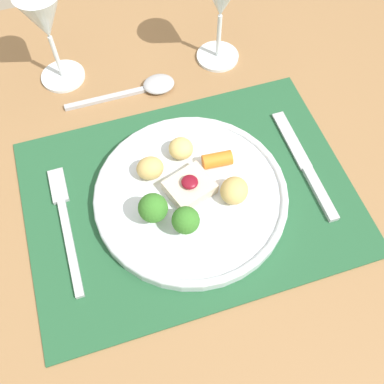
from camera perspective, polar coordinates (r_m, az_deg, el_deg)
ground_plane at (r=1.39m, az=-0.15°, el=-15.95°), size 8.00×8.00×0.00m
dining_table at (r=0.77m, az=-0.26°, el=-3.75°), size 1.38×1.07×0.74m
placemat at (r=0.69m, az=-0.28°, el=-0.56°), size 0.50×0.36×0.00m
dinner_plate at (r=0.67m, az=-0.13°, el=-0.24°), size 0.29×0.29×0.07m
fork at (r=0.69m, az=-15.84°, el=-3.32°), size 0.02×0.21×0.01m
knife at (r=0.73m, az=14.50°, el=2.66°), size 0.02×0.21×0.01m
spoon at (r=0.82m, az=-5.50°, el=13.17°), size 0.20×0.05×0.02m
wine_glass_near at (r=0.81m, az=3.72°, el=23.03°), size 0.08×0.08×0.17m
wine_glass_far at (r=0.80m, az=-18.18°, el=19.76°), size 0.08×0.08×0.17m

